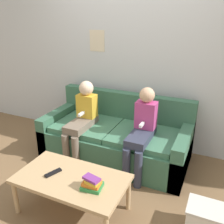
% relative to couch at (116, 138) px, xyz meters
% --- Properties ---
extents(ground_plane, '(10.00, 10.00, 0.00)m').
position_rel_couch_xyz_m(ground_plane, '(0.00, -0.56, -0.27)').
color(ground_plane, brown).
extents(wall_back, '(8.00, 0.06, 2.60)m').
position_rel_couch_xyz_m(wall_back, '(-0.00, 0.53, 1.03)').
color(wall_back, silver).
rests_on(wall_back, ground_plane).
extents(couch, '(1.90, 0.87, 0.81)m').
position_rel_couch_xyz_m(couch, '(0.00, 0.00, 0.00)').
color(couch, '#38664C').
rests_on(couch, ground_plane).
extents(coffee_table, '(1.05, 0.58, 0.40)m').
position_rel_couch_xyz_m(coffee_table, '(0.03, -1.12, 0.09)').
color(coffee_table, tan).
rests_on(coffee_table, ground_plane).
extents(person_left, '(0.24, 0.59, 1.03)m').
position_rel_couch_xyz_m(person_left, '(-0.39, -0.21, 0.31)').
color(person_left, '#756656').
rests_on(person_left, ground_plane).
extents(person_right, '(0.24, 0.59, 1.04)m').
position_rel_couch_xyz_m(person_right, '(0.41, -0.21, 0.32)').
color(person_right, '#33384C').
rests_on(person_right, ground_plane).
extents(tv_remote, '(0.10, 0.17, 0.02)m').
position_rel_couch_xyz_m(tv_remote, '(-0.16, -1.14, 0.14)').
color(tv_remote, black).
rests_on(tv_remote, coffee_table).
extents(book_stack, '(0.19, 0.17, 0.12)m').
position_rel_couch_xyz_m(book_stack, '(0.28, -1.17, 0.18)').
color(book_stack, '#2D8442').
rests_on(book_stack, coffee_table).
extents(storage_box, '(0.35, 0.27, 0.27)m').
position_rel_couch_xyz_m(storage_box, '(1.24, -0.84, -0.13)').
color(storage_box, silver).
rests_on(storage_box, ground_plane).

